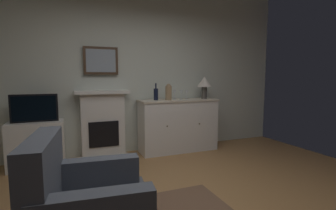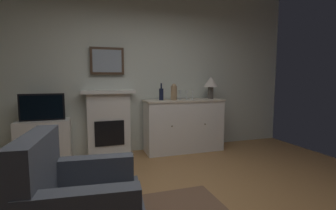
{
  "view_description": "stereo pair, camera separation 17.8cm",
  "coord_description": "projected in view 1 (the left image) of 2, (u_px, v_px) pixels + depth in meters",
  "views": [
    {
      "loc": [
        -1.06,
        -2.02,
        1.31
      ],
      "look_at": [
        -0.02,
        0.58,
        1.0
      ],
      "focal_mm": 26.46,
      "sensor_mm": 36.0,
      "label": 1
    },
    {
      "loc": [
        -0.89,
        -2.08,
        1.31
      ],
      "look_at": [
        -0.02,
        0.58,
        1.0
      ],
      "focal_mm": 26.46,
      "sensor_mm": 36.0,
      "label": 2
    }
  ],
  "objects": [
    {
      "name": "wine_glass_center",
      "position": [
        181.0,
        93.0,
        4.36
      ],
      "size": [
        0.07,
        0.07,
        0.16
      ],
      "color": "silver",
      "rests_on": "sideboard_cabinet"
    },
    {
      "name": "framed_picture",
      "position": [
        101.0,
        61.0,
        4.04
      ],
      "size": [
        0.55,
        0.04,
        0.45
      ],
      "color": "#473323"
    },
    {
      "name": "wine_glass_left",
      "position": [
        174.0,
        93.0,
        4.36
      ],
      "size": [
        0.07,
        0.07,
        0.16
      ],
      "color": "silver",
      "rests_on": "sideboard_cabinet"
    },
    {
      "name": "wine_bottle",
      "position": [
        156.0,
        94.0,
        4.24
      ],
      "size": [
        0.08,
        0.08,
        0.29
      ],
      "color": "black",
      "rests_on": "sideboard_cabinet"
    },
    {
      "name": "sideboard_cabinet",
      "position": [
        178.0,
        125.0,
        4.44
      ],
      "size": [
        1.41,
        0.49,
        0.93
      ],
      "color": "white",
      "rests_on": "ground_plane"
    },
    {
      "name": "table_lamp",
      "position": [
        204.0,
        83.0,
        4.55
      ],
      "size": [
        0.26,
        0.26,
        0.4
      ],
      "color": "#4C4742",
      "rests_on": "sideboard_cabinet"
    },
    {
      "name": "armchair",
      "position": [
        86.0,
        209.0,
        1.75
      ],
      "size": [
        0.88,
        0.85,
        0.92
      ],
      "color": "#474C56",
      "rests_on": "ground_plane"
    },
    {
      "name": "fireplace_unit",
      "position": [
        103.0,
        124.0,
        4.11
      ],
      "size": [
        0.87,
        0.3,
        1.1
      ],
      "color": "white",
      "rests_on": "ground_plane"
    },
    {
      "name": "vase_decorative",
      "position": [
        169.0,
        92.0,
        4.25
      ],
      "size": [
        0.11,
        0.11,
        0.28
      ],
      "color": "#9E7F5B",
      "rests_on": "sideboard_cabinet"
    },
    {
      "name": "wall_rear",
      "position": [
        133.0,
        68.0,
        4.33
      ],
      "size": [
        5.89,
        0.06,
        2.97
      ],
      "primitive_type": "cube",
      "color": "silver",
      "rests_on": "ground_plane"
    },
    {
      "name": "wine_glass_right",
      "position": [
        187.0,
        92.0,
        4.4
      ],
      "size": [
        0.07,
        0.07,
        0.16
      ],
      "color": "silver",
      "rests_on": "sideboard_cabinet"
    },
    {
      "name": "tv_set",
      "position": [
        34.0,
        108.0,
        3.54
      ],
      "size": [
        0.62,
        0.07,
        0.4
      ],
      "color": "black",
      "rests_on": "tv_cabinet"
    },
    {
      "name": "tv_cabinet",
      "position": [
        37.0,
        144.0,
        3.62
      ],
      "size": [
        0.75,
        0.42,
        0.68
      ],
      "color": "white",
      "rests_on": "ground_plane"
    }
  ]
}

